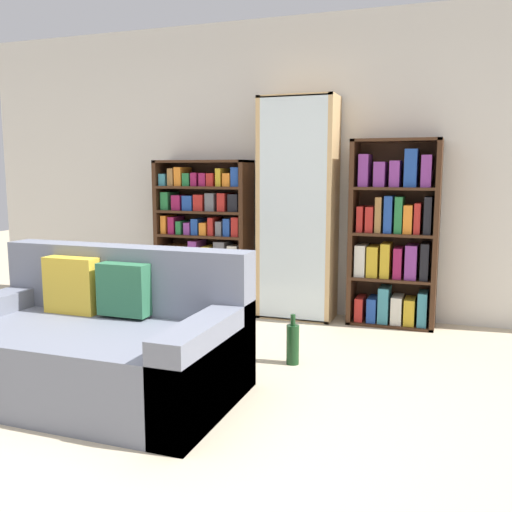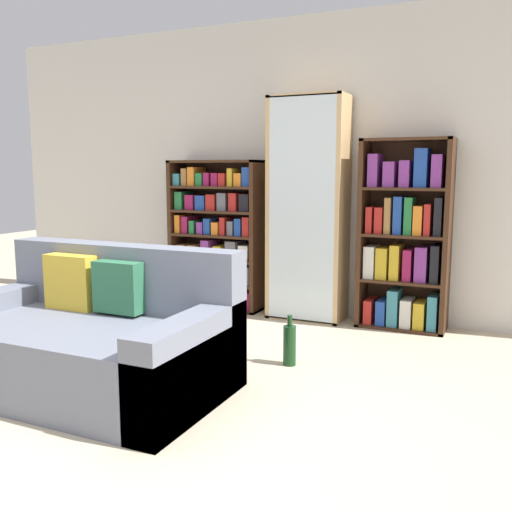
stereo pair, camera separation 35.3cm
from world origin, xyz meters
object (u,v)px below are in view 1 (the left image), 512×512
at_px(bookshelf_left, 205,236).
at_px(bookshelf_right, 394,238).
at_px(wine_bottle, 293,344).
at_px(couch, 96,346).
at_px(display_cabinet, 298,209).

bearing_deg(bookshelf_left, bookshelf_right, -0.01).
relative_size(bookshelf_left, wine_bottle, 4.04).
relative_size(couch, bookshelf_right, 1.08).
height_order(couch, wine_bottle, couch).
xyz_separation_m(couch, wine_bottle, (0.97, 0.89, -0.15)).
bearing_deg(bookshelf_right, wine_bottle, -112.14).
relative_size(display_cabinet, wine_bottle, 5.59).
height_order(couch, bookshelf_right, bookshelf_right).
xyz_separation_m(bookshelf_left, wine_bottle, (1.26, -1.29, -0.56)).
xyz_separation_m(couch, display_cabinet, (0.64, 2.16, 0.70)).
distance_m(bookshelf_right, wine_bottle, 1.52).
distance_m(couch, bookshelf_left, 2.23).
xyz_separation_m(display_cabinet, wine_bottle, (0.33, -1.27, -0.84)).
xyz_separation_m(bookshelf_right, wine_bottle, (-0.52, -1.29, -0.61)).
bearing_deg(couch, display_cabinet, 73.41).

